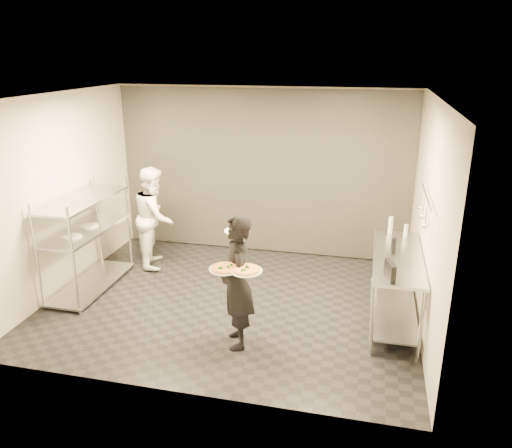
% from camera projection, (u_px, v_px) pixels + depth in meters
% --- Properties ---
extents(room_shell, '(5.00, 4.00, 2.80)m').
position_uv_depth(room_shell, '(251.00, 184.00, 7.60)').
color(room_shell, black).
rests_on(room_shell, ground).
extents(pass_rack, '(0.60, 1.60, 1.50)m').
position_uv_depth(pass_rack, '(87.00, 238.00, 7.19)').
color(pass_rack, silver).
rests_on(pass_rack, ground).
extents(prep_counter, '(0.60, 1.80, 0.92)m').
position_uv_depth(prep_counter, '(396.00, 277.00, 6.30)').
color(prep_counter, silver).
rests_on(prep_counter, ground).
extents(utensil_rail, '(0.07, 1.20, 0.31)m').
position_uv_depth(utensil_rail, '(424.00, 209.00, 5.95)').
color(utensil_rail, silver).
rests_on(utensil_rail, room_shell).
extents(waiter, '(0.57, 0.69, 1.62)m').
position_uv_depth(waiter, '(237.00, 282.00, 5.74)').
color(waiter, black).
rests_on(waiter, ground).
extents(chef, '(0.82, 0.94, 1.62)m').
position_uv_depth(chef, '(155.00, 217.00, 7.98)').
color(chef, white).
rests_on(chef, ground).
extents(pizza_plate_near, '(0.35, 0.35, 0.05)m').
position_uv_depth(pizza_plate_near, '(225.00, 268.00, 5.46)').
color(pizza_plate_near, silver).
rests_on(pizza_plate_near, waiter).
extents(pizza_plate_far, '(0.35, 0.35, 0.05)m').
position_uv_depth(pizza_plate_far, '(246.00, 270.00, 5.38)').
color(pizza_plate_far, silver).
rests_on(pizza_plate_far, waiter).
extents(salad_plate, '(0.30, 0.30, 0.07)m').
position_uv_depth(salad_plate, '(237.00, 230.00, 5.81)').
color(salad_plate, silver).
rests_on(salad_plate, waiter).
extents(pos_monitor, '(0.13, 0.28, 0.20)m').
position_uv_depth(pos_monitor, '(390.00, 270.00, 5.54)').
color(pos_monitor, black).
rests_on(pos_monitor, prep_counter).
extents(bottle_green, '(0.07, 0.07, 0.24)m').
position_uv_depth(bottle_green, '(391.00, 225.00, 6.92)').
color(bottle_green, '#93A092').
rests_on(bottle_green, prep_counter).
extents(bottle_clear, '(0.05, 0.05, 0.18)m').
position_uv_depth(bottle_clear, '(406.00, 231.00, 6.78)').
color(bottle_clear, '#93A092').
rests_on(bottle_clear, prep_counter).
extents(bottle_dark, '(0.06, 0.06, 0.21)m').
position_uv_depth(bottle_dark, '(394.00, 246.00, 6.23)').
color(bottle_dark, black).
rests_on(bottle_dark, prep_counter).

